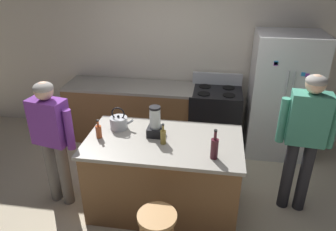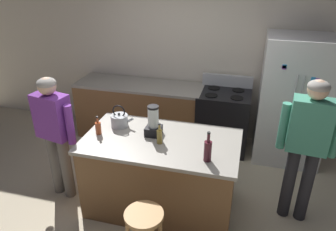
# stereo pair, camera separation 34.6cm
# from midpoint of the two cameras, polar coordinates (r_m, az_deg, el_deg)

# --- Properties ---
(ground_plane) EXTENTS (14.00, 14.00, 0.00)m
(ground_plane) POSITION_cam_midpoint_polar(r_m,az_deg,el_deg) (4.03, -3.23, -15.67)
(ground_plane) COLOR beige
(back_wall) EXTENTS (8.00, 0.10, 2.70)m
(back_wall) POSITION_cam_midpoint_polar(r_m,az_deg,el_deg) (5.10, 0.93, 11.01)
(back_wall) COLOR beige
(back_wall) RESTS_ON ground_plane
(kitchen_island) EXTENTS (1.70, 0.95, 0.91)m
(kitchen_island) POSITION_cam_midpoint_polar(r_m,az_deg,el_deg) (3.74, -3.41, -10.44)
(kitchen_island) COLOR brown
(kitchen_island) RESTS_ON ground_plane
(back_counter_run) EXTENTS (2.00, 0.64, 0.91)m
(back_counter_run) POSITION_cam_midpoint_polar(r_m,az_deg,el_deg) (5.22, -8.49, 0.59)
(back_counter_run) COLOR brown
(back_counter_run) RESTS_ON ground_plane
(refrigerator) EXTENTS (0.90, 0.73, 1.80)m
(refrigerator) POSITION_cam_midpoint_polar(r_m,az_deg,el_deg) (4.84, 17.62, 3.26)
(refrigerator) COLOR silver
(refrigerator) RESTS_ON ground_plane
(stove_range) EXTENTS (0.76, 0.65, 1.09)m
(stove_range) POSITION_cam_midpoint_polar(r_m,az_deg,el_deg) (4.98, 6.31, -0.45)
(stove_range) COLOR black
(stove_range) RESTS_ON ground_plane
(person_by_island_left) EXTENTS (0.60, 0.30, 1.55)m
(person_by_island_left) POSITION_cam_midpoint_polar(r_m,az_deg,el_deg) (3.85, -22.42, -3.06)
(person_by_island_left) COLOR #66605B
(person_by_island_left) RESTS_ON ground_plane
(person_by_sink_right) EXTENTS (0.60, 0.26, 1.66)m
(person_by_sink_right) POSITION_cam_midpoint_polar(r_m,az_deg,el_deg) (3.66, 20.74, -2.96)
(person_by_sink_right) COLOR #26262B
(person_by_sink_right) RESTS_ON ground_plane
(bar_stool) EXTENTS (0.36, 0.36, 0.64)m
(bar_stool) POSITION_cam_midpoint_polar(r_m,az_deg,el_deg) (3.09, -5.32, -19.16)
(bar_stool) COLOR #B7844C
(bar_stool) RESTS_ON ground_plane
(blender_appliance) EXTENTS (0.17, 0.17, 0.35)m
(blender_appliance) POSITION_cam_midpoint_polar(r_m,az_deg,el_deg) (3.52, -5.12, -1.50)
(blender_appliance) COLOR black
(blender_appliance) RESTS_ON kitchen_island
(bottle_vinegar) EXTENTS (0.06, 0.06, 0.24)m
(bottle_vinegar) POSITION_cam_midpoint_polar(r_m,az_deg,el_deg) (3.39, -3.80, -3.80)
(bottle_vinegar) COLOR olive
(bottle_vinegar) RESTS_ON kitchen_island
(bottle_wine) EXTENTS (0.08, 0.08, 0.32)m
(bottle_wine) POSITION_cam_midpoint_polar(r_m,az_deg,el_deg) (3.14, 5.12, -5.82)
(bottle_wine) COLOR #471923
(bottle_wine) RESTS_ON kitchen_island
(bottle_cooking_sauce) EXTENTS (0.06, 0.06, 0.22)m
(bottle_cooking_sauce) POSITION_cam_midpoint_polar(r_m,az_deg,el_deg) (3.61, -14.90, -2.77)
(bottle_cooking_sauce) COLOR #B24C26
(bottle_cooking_sauce) RESTS_ON kitchen_island
(tea_kettle) EXTENTS (0.28, 0.20, 0.27)m
(tea_kettle) POSITION_cam_midpoint_polar(r_m,az_deg,el_deg) (3.75, -11.34, -1.25)
(tea_kettle) COLOR #B7BABF
(tea_kettle) RESTS_ON kitchen_island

